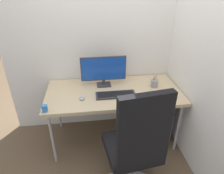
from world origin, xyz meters
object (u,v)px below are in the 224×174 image
Objects in this scene: mouse at (82,98)px; monitor at (103,70)px; filing_cabinet at (151,114)px; notebook at (167,97)px; pen_holder at (154,83)px; desk_clamp_accessory at (45,108)px; office_chair at (136,143)px; keyboard at (116,95)px.

monitor is at bearing 48.66° from mouse.
notebook is (0.05, -0.30, 0.46)m from filing_cabinet.
desk_clamp_accessory is (-1.28, -0.37, -0.01)m from pen_holder.
filing_cabinet is 1.04× the size of monitor.
monitor reaches higher than notebook.
pen_holder is at bearing 62.55° from office_chair.
monitor is at bearing 103.43° from office_chair.
mouse is at bearing -175.80° from keyboard.
keyboard is at bearing 176.59° from notebook.
filing_cabinet is at bearing 16.86° from desk_clamp_accessory.
office_chair is 0.96m from filing_cabinet.
filing_cabinet is 1.44m from desk_clamp_accessory.
pen_holder is (0.51, 0.16, 0.04)m from keyboard.
office_chair is 13.98× the size of mouse.
pen_holder is at bearing 111.13° from notebook.
notebook is at bearing -77.30° from pen_holder.
pen_holder is at bearing 16.85° from keyboard.
desk_clamp_accessory is (-1.29, -0.39, 0.49)m from filing_cabinet.
office_chair is at bearing -25.34° from desk_clamp_accessory.
mouse is at bearing 26.62° from desk_clamp_accessory.
mouse is at bearing -168.50° from pen_holder.
notebook is at bearing 47.25° from office_chair.
monitor is 2.76× the size of notebook.
monitor is 1.21× the size of keyboard.
keyboard is 2.28× the size of notebook.
office_chair is 16.65× the size of desk_clamp_accessory.
keyboard is at bearing -68.59° from monitor.
office_chair is at bearing -76.57° from monitor.
pen_holder reaches higher than keyboard.
mouse reaches higher than keyboard.
filing_cabinet is 0.55m from notebook.
keyboard is at bearing -163.15° from pen_holder.
office_chair is 0.91m from pen_holder.
notebook is at bearing -11.84° from keyboard.
monitor reaches higher than filing_cabinet.
filing_cabinet is 2.88× the size of notebook.
filing_cabinet is 0.93m from monitor.
desk_clamp_accessory is at bearing -142.49° from monitor.
pen_holder is at bearing 16.20° from desk_clamp_accessory.
mouse is 1.19× the size of desk_clamp_accessory.
pen_holder is at bearing -121.19° from filing_cabinet.
mouse is (-0.28, -0.32, -0.20)m from monitor.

